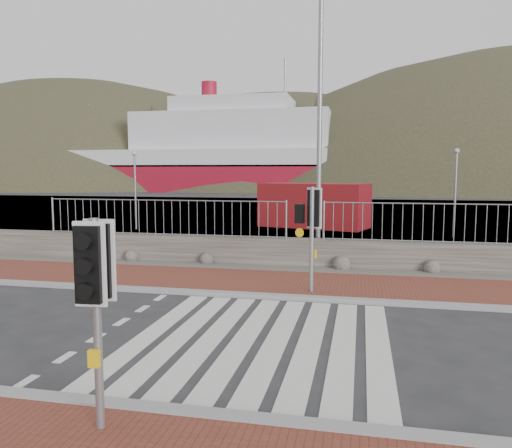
% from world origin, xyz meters
% --- Properties ---
extents(ground, '(220.00, 220.00, 0.00)m').
position_xyz_m(ground, '(0.00, 0.00, 0.00)').
color(ground, '#28282B').
rests_on(ground, ground).
extents(sidewalk_far, '(40.00, 3.00, 0.08)m').
position_xyz_m(sidewalk_far, '(0.00, 4.50, 0.04)').
color(sidewalk_far, brown).
rests_on(sidewalk_far, ground).
extents(kerb_near, '(40.00, 0.25, 0.12)m').
position_xyz_m(kerb_near, '(0.00, -3.00, 0.05)').
color(kerb_near, gray).
rests_on(kerb_near, ground).
extents(kerb_far, '(40.00, 0.25, 0.12)m').
position_xyz_m(kerb_far, '(0.00, 3.00, 0.05)').
color(kerb_far, gray).
rests_on(kerb_far, ground).
extents(zebra_crossing, '(4.62, 5.60, 0.01)m').
position_xyz_m(zebra_crossing, '(-0.00, 0.00, 0.01)').
color(zebra_crossing, silver).
rests_on(zebra_crossing, ground).
extents(gravel_strip, '(40.00, 1.50, 0.06)m').
position_xyz_m(gravel_strip, '(0.00, 6.50, 0.03)').
color(gravel_strip, '#59544C').
rests_on(gravel_strip, ground).
extents(stone_wall, '(40.00, 0.60, 0.90)m').
position_xyz_m(stone_wall, '(0.00, 7.30, 0.45)').
color(stone_wall, '#4D463F').
rests_on(stone_wall, ground).
extents(railing, '(18.07, 0.07, 1.22)m').
position_xyz_m(railing, '(0.00, 7.15, 1.82)').
color(railing, gray).
rests_on(railing, stone_wall).
extents(quay, '(120.00, 40.00, 0.50)m').
position_xyz_m(quay, '(0.00, 27.90, 0.00)').
color(quay, '#4C4C4F').
rests_on(quay, ground).
extents(water, '(220.00, 50.00, 0.05)m').
position_xyz_m(water, '(0.00, 62.90, 0.00)').
color(water, '#3F4C54').
rests_on(water, ground).
extents(ferry, '(50.00, 16.00, 20.00)m').
position_xyz_m(ferry, '(-24.65, 67.90, 5.36)').
color(ferry, maroon).
rests_on(ferry, ground).
extents(hills_backdrop, '(254.00, 90.00, 100.00)m').
position_xyz_m(hills_backdrop, '(6.74, 87.90, -23.05)').
color(hills_backdrop, '#2D341F').
rests_on(hills_backdrop, ground).
extents(traffic_signal_near, '(0.38, 0.25, 2.55)m').
position_xyz_m(traffic_signal_near, '(-1.18, -3.57, 1.84)').
color(traffic_signal_near, gray).
rests_on(traffic_signal_near, ground).
extents(traffic_signal_far, '(0.66, 0.39, 2.69)m').
position_xyz_m(traffic_signal_far, '(0.53, 3.64, 1.95)').
color(traffic_signal_far, gray).
rests_on(traffic_signal_far, ground).
extents(streetlight, '(1.92, 0.33, 9.02)m').
position_xyz_m(streetlight, '(0.50, 8.11, 5.08)').
color(streetlight, gray).
rests_on(streetlight, ground).
extents(shipping_container, '(6.26, 4.02, 2.42)m').
position_xyz_m(shipping_container, '(-0.82, 18.86, 1.21)').
color(shipping_container, maroon).
rests_on(shipping_container, ground).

